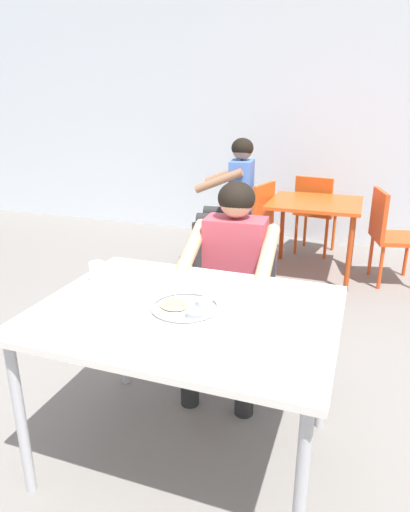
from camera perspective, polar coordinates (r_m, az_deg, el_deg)
The scene contains 12 objects.
ground_plane at distance 2.32m, azimuth -1.69°, elevation -24.80°, with size 12.00×12.00×0.05m, color slate.
back_wall at distance 5.34m, azimuth 13.83°, elevation 19.96°, with size 12.00×0.12×3.40m, color silver.
table_foreground at distance 1.92m, azimuth -2.38°, elevation -8.48°, with size 1.24×0.94×0.76m.
thali_tray at distance 1.88m, azimuth -2.44°, elevation -6.41°, with size 0.29×0.29×0.03m.
drinking_cup at distance 2.20m, azimuth -13.45°, elevation -1.93°, with size 0.07×0.07×0.10m.
chair_foreground at distance 2.78m, azimuth 4.31°, elevation -4.37°, with size 0.45×0.41×0.80m.
diner_foreground at distance 2.50m, azimuth 3.35°, elevation -1.62°, with size 0.51×0.57×1.16m.
table_background_red at distance 4.28m, azimuth 13.67°, elevation 5.53°, with size 0.81×0.77×0.70m.
chair_red_left at distance 4.36m, azimuth 6.06°, elevation 4.74°, with size 0.49×0.49×0.84m.
chair_red_right at distance 4.31m, azimuth 22.17°, elevation 2.99°, with size 0.49×0.51×0.84m.
chair_red_far at distance 4.88m, azimuth 13.71°, elevation 5.85°, with size 0.46×0.46×0.84m.
patron_background at distance 4.39m, azimuth 3.44°, elevation 8.09°, with size 0.58×0.54×1.24m.
Camera 1 is at (0.62, -1.55, 1.58)m, focal length 31.75 mm.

